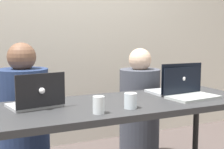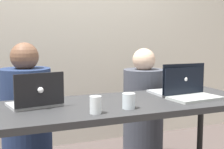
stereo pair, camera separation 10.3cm
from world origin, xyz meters
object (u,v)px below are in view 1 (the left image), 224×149
(laptop_back_left, at_px, (37,100))
(water_glass_left, at_px, (99,106))
(person_on_left, at_px, (24,123))
(laptop_front_right, at_px, (189,91))
(laptop_back_right, at_px, (175,87))
(water_glass_center, at_px, (130,102))
(person_on_right, at_px, (139,112))

(laptop_back_left, bearing_deg, water_glass_left, 123.51)
(person_on_left, relative_size, laptop_front_right, 2.92)
(person_on_left, height_order, laptop_back_left, person_on_left)
(person_on_left, xyz_separation_m, water_glass_left, (0.29, -0.79, 0.26))
(laptop_back_right, bearing_deg, water_glass_left, 23.77)
(person_on_left, relative_size, water_glass_left, 11.01)
(laptop_front_right, relative_size, water_glass_center, 4.00)
(person_on_left, bearing_deg, laptop_back_left, 89.03)
(person_on_left, height_order, laptop_front_right, person_on_left)
(water_glass_center, bearing_deg, water_glass_left, -170.81)
(laptop_back_left, xyz_separation_m, laptop_back_right, (1.06, 0.02, 0.00))
(person_on_left, xyz_separation_m, laptop_back_left, (0.00, -0.49, 0.27))
(laptop_back_right, bearing_deg, water_glass_center, 28.79)
(laptop_front_right, relative_size, water_glass_left, 3.77)
(water_glass_left, relative_size, water_glass_center, 1.06)
(person_on_right, relative_size, water_glass_left, 10.40)
(water_glass_center, bearing_deg, laptop_front_right, 11.85)
(person_on_right, bearing_deg, water_glass_left, 32.83)
(person_on_right, xyz_separation_m, water_glass_left, (-0.73, -0.79, 0.29))
(laptop_back_left, bearing_deg, laptop_back_right, 170.88)
(person_on_right, distance_m, laptop_front_right, 0.70)
(person_on_left, bearing_deg, person_on_right, 178.66)
(laptop_back_left, distance_m, laptop_front_right, 1.07)
(person_on_right, height_order, water_glass_center, person_on_right)
(laptop_back_left, relative_size, laptop_front_right, 0.92)
(person_on_left, relative_size, laptop_back_right, 3.12)
(laptop_back_right, bearing_deg, person_on_right, -84.25)
(water_glass_left, bearing_deg, laptop_front_right, 11.07)
(laptop_back_left, relative_size, laptop_back_right, 0.98)
(person_on_left, bearing_deg, water_glass_center, 123.20)
(water_glass_center, bearing_deg, person_on_right, 56.11)
(water_glass_left, bearing_deg, person_on_left, 110.29)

